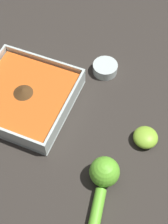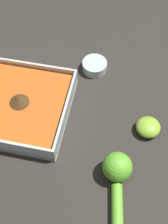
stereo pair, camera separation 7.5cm
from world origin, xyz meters
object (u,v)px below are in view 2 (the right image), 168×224
Objects in this scene: spice_bowl at (95,66)px; lemon_half at (148,127)px; lemon_squeezer at (117,178)px; square_dish at (21,106)px.

lemon_half reaches higher than spice_bowl.
square_dish is at bearing 52.69° from lemon_squeezer.
lemon_squeezer is 3.47× the size of lemon_half.
square_dish reaches higher than spice_bowl.
lemon_squeezer reaches higher than spice_bowl.
square_dish is at bearing 138.29° from spice_bowl.
lemon_half is at bearing -135.75° from spice_bowl.
spice_bowl is at bearing 44.25° from lemon_half.
lemon_squeezer reaches higher than lemon_half.
square_dish is 0.32m from lemon_half.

